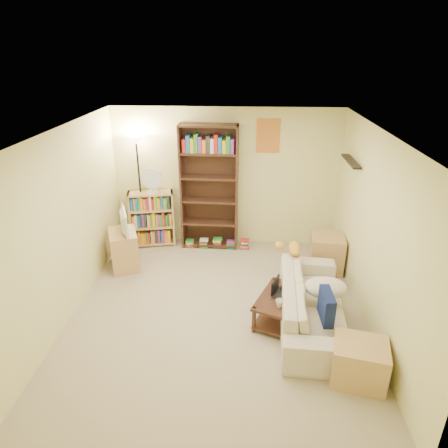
% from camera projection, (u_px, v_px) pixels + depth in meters
% --- Properties ---
extents(room, '(4.50, 4.54, 2.52)m').
position_uv_depth(room, '(217.00, 204.00, 4.96)').
color(room, '#BEAD8E').
rests_on(room, ground).
extents(sofa, '(2.21, 1.09, 0.61)m').
position_uv_depth(sofa, '(313.00, 303.00, 5.28)').
color(sofa, beige).
rests_on(sofa, ground).
extents(navy_pillow, '(0.14, 0.41, 0.36)m').
position_uv_depth(navy_pillow, '(326.00, 306.00, 4.74)').
color(navy_pillow, '#121E50').
rests_on(navy_pillow, sofa).
extents(cream_blanket, '(0.57, 0.40, 0.24)m').
position_uv_depth(cream_blanket, '(326.00, 288.00, 5.22)').
color(cream_blanket, beige).
rests_on(cream_blanket, sofa).
extents(tabby_cat, '(0.48, 0.20, 0.17)m').
position_uv_depth(tabby_cat, '(292.00, 248.00, 5.89)').
color(tabby_cat, gold).
rests_on(tabby_cat, sofa).
extents(coffee_table, '(0.77, 0.98, 0.38)m').
position_uv_depth(coffee_table, '(279.00, 305.00, 5.35)').
color(coffee_table, '#402418').
rests_on(coffee_table, ground).
extents(laptop, '(0.50, 0.48, 0.03)m').
position_uv_depth(laptop, '(284.00, 294.00, 5.32)').
color(laptop, black).
rests_on(laptop, coffee_table).
extents(laptop_screen, '(0.12, 0.27, 0.19)m').
position_uv_depth(laptop_screen, '(275.00, 285.00, 5.33)').
color(laptop_screen, white).
rests_on(laptop_screen, laptop).
extents(mug, '(0.17, 0.17, 0.10)m').
position_uv_depth(mug, '(279.00, 303.00, 5.06)').
color(mug, white).
rests_on(mug, coffee_table).
extents(tv_remote, '(0.06, 0.16, 0.02)m').
position_uv_depth(tv_remote, '(293.00, 287.00, 5.49)').
color(tv_remote, black).
rests_on(tv_remote, coffee_table).
extents(tv_stand, '(0.62, 0.72, 0.65)m').
position_uv_depth(tv_stand, '(124.00, 250.00, 6.63)').
color(tv_stand, tan).
rests_on(tv_stand, ground).
extents(television, '(0.70, 0.51, 0.37)m').
position_uv_depth(television, '(121.00, 222.00, 6.43)').
color(television, black).
rests_on(television, tv_stand).
extents(tall_bookshelf, '(1.02, 0.37, 2.24)m').
position_uv_depth(tall_bookshelf, '(209.00, 185.00, 7.02)').
color(tall_bookshelf, '#432119').
rests_on(tall_bookshelf, ground).
extents(short_bookshelf, '(0.85, 0.48, 1.03)m').
position_uv_depth(short_bookshelf, '(152.00, 219.00, 7.35)').
color(short_bookshelf, tan).
rests_on(short_bookshelf, ground).
extents(desk_fan, '(0.37, 0.21, 0.46)m').
position_uv_depth(desk_fan, '(152.00, 181.00, 7.00)').
color(desk_fan, silver).
rests_on(desk_fan, short_bookshelf).
extents(floor_lamp, '(0.35, 0.35, 2.04)m').
position_uv_depth(floor_lamp, '(138.00, 159.00, 6.90)').
color(floor_lamp, black).
rests_on(floor_lamp, ground).
extents(side_table, '(0.58, 0.58, 0.60)m').
position_uv_depth(side_table, '(327.00, 253.00, 6.58)').
color(side_table, tan).
rests_on(side_table, ground).
extents(end_cabinet, '(0.67, 0.59, 0.48)m').
position_uv_depth(end_cabinet, '(359.00, 362.00, 4.38)').
color(end_cabinet, '#DBB76A').
rests_on(end_cabinet, ground).
extents(book_stacks, '(1.17, 0.14, 0.20)m').
position_uv_depth(book_stacks, '(219.00, 244.00, 7.37)').
color(book_stacks, red).
rests_on(book_stacks, ground).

